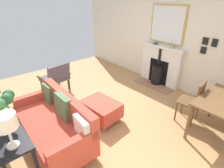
% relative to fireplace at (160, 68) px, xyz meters
% --- Properties ---
extents(ground_plane, '(4.86, 6.15, 0.01)m').
position_rel_fireplace_xyz_m(ground_plane, '(2.25, -0.20, -0.49)').
color(ground_plane, '#A87A4C').
extents(wall_left, '(0.12, 6.15, 2.72)m').
position_rel_fireplace_xyz_m(wall_left, '(-0.19, -0.20, 0.88)').
color(wall_left, beige).
rests_on(wall_left, ground).
extents(fireplace, '(0.56, 1.27, 1.10)m').
position_rel_fireplace_xyz_m(fireplace, '(0.00, 0.00, 0.00)').
color(fireplace, '#93664C').
rests_on(fireplace, ground).
extents(mirror_over_mantel, '(0.04, 0.98, 0.95)m').
position_rel_fireplace_xyz_m(mirror_over_mantel, '(-0.10, 0.00, 1.15)').
color(mirror_over_mantel, tan).
extents(mantel_bowl_near, '(0.12, 0.12, 0.05)m').
position_rel_fireplace_xyz_m(mantel_bowl_near, '(-0.01, -0.23, 0.64)').
color(mantel_bowl_near, '#334C56').
rests_on(mantel_bowl_near, fireplace).
extents(mantel_bowl_far, '(0.12, 0.12, 0.05)m').
position_rel_fireplace_xyz_m(mantel_bowl_far, '(-0.01, 0.27, 0.64)').
color(mantel_bowl_far, '#9E9384').
rests_on(mantel_bowl_far, fireplace).
extents(sofa, '(0.85, 1.73, 0.84)m').
position_rel_fireplace_xyz_m(sofa, '(3.23, 0.18, -0.13)').
color(sofa, '#B2B2B7').
rests_on(sofa, ground).
extents(ottoman, '(0.60, 0.79, 0.39)m').
position_rel_fireplace_xyz_m(ottoman, '(2.27, 0.22, -0.24)').
color(ottoman, '#B2B2B7').
rests_on(ottoman, ground).
extents(armchair_accent, '(0.75, 0.68, 0.79)m').
position_rel_fireplace_xyz_m(armchair_accent, '(2.40, -1.47, -0.05)').
color(armchair_accent, '#4C3321').
rests_on(armchair_accent, ground).
extents(console_table, '(0.37, 1.50, 0.75)m').
position_rel_fireplace_xyz_m(console_table, '(3.94, 0.18, 0.17)').
color(console_table, black).
rests_on(console_table, ground).
extents(table_lamp_far_end, '(0.23, 0.23, 0.43)m').
position_rel_fireplace_xyz_m(table_lamp_far_end, '(3.94, 0.74, 0.60)').
color(table_lamp_far_end, beige).
rests_on(table_lamp_far_end, console_table).
extents(dining_chair_near_fireplace, '(0.45, 0.45, 0.89)m').
position_rel_fireplace_xyz_m(dining_chair_near_fireplace, '(0.99, 1.48, 0.04)').
color(dining_chair_near_fireplace, brown).
rests_on(dining_chair_near_fireplace, ground).
extents(photo_gallery_row, '(0.02, 0.32, 0.37)m').
position_rel_fireplace_xyz_m(photo_gallery_row, '(-0.11, 1.07, 0.83)').
color(photo_gallery_row, black).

